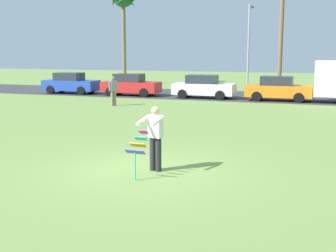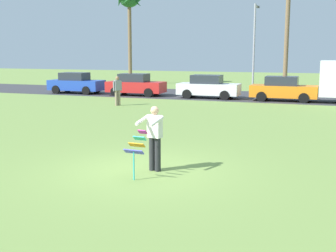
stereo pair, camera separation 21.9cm
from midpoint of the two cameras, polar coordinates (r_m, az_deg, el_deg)
ground_plane at (r=11.73m, az=-3.74°, el=-5.81°), size 120.00×120.00×0.00m
road_strip at (r=31.86m, az=11.23°, el=3.82°), size 120.00×8.00×0.01m
person_kite_flyer at (r=11.44m, az=-2.26°, el=-1.30°), size 0.63×0.72×1.73m
kite_held at (r=10.80m, az=-4.54°, el=-2.74°), size 0.52×0.65×1.19m
parked_car_blue at (r=34.31m, az=-12.81°, el=5.45°), size 4.24×1.91×1.60m
parked_car_red at (r=31.93m, az=-5.12°, el=5.36°), size 4.24×1.92×1.60m
parked_car_white at (r=30.09m, az=4.47°, el=5.11°), size 4.21×1.85×1.60m
parked_car_orange at (r=29.21m, az=14.03°, el=4.72°), size 4.20×1.84×1.60m
palm_tree_left_near at (r=43.75m, az=-6.01°, el=15.96°), size 2.58×2.71×9.50m
streetlight_pole at (r=36.97m, az=10.37°, el=10.81°), size 0.24×1.65×7.00m
person_walker_near at (r=25.97m, az=-7.41°, el=4.70°), size 0.39×0.47×1.73m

